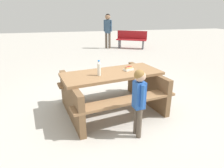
% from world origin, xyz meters
% --- Properties ---
extents(ground_plane, '(30.00, 30.00, 0.00)m').
position_xyz_m(ground_plane, '(0.00, 0.00, 0.00)').
color(ground_plane, '#B7B2A8').
rests_on(ground_plane, ground).
extents(picnic_table, '(2.03, 1.72, 0.75)m').
position_xyz_m(picnic_table, '(0.00, 0.00, 0.44)').
color(picnic_table, olive).
rests_on(picnic_table, ground).
extents(soda_bottle, '(0.06, 0.06, 0.27)m').
position_xyz_m(soda_bottle, '(-0.26, -0.11, 0.88)').
color(soda_bottle, silver).
rests_on(soda_bottle, picnic_table).
extents(hotdog_tray, '(0.21, 0.17, 0.08)m').
position_xyz_m(hotdog_tray, '(0.34, 0.06, 0.78)').
color(hotdog_tray, white).
rests_on(hotdog_tray, picnic_table).
extents(child_in_coat, '(0.17, 0.26, 1.06)m').
position_xyz_m(child_in_coat, '(0.18, -0.91, 0.68)').
color(child_in_coat, brown).
rests_on(child_in_coat, ground).
extents(park_bench_mid, '(1.51, 1.05, 0.85)m').
position_xyz_m(park_bench_mid, '(2.46, 6.13, 0.45)').
color(park_bench_mid, maroon).
rests_on(park_bench_mid, ground).
extents(bystander_adult, '(0.39, 0.31, 1.66)m').
position_xyz_m(bystander_adult, '(1.28, 6.36, 1.06)').
color(bystander_adult, brown).
rests_on(bystander_adult, ground).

